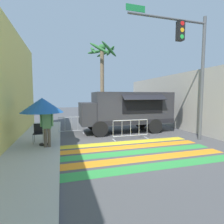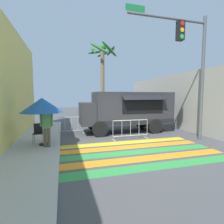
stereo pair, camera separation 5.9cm
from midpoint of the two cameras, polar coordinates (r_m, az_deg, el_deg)
ground_plane at (r=8.27m, az=6.46°, el=-10.83°), size 60.00×60.00×0.00m
concrete_wall_right at (r=13.04m, az=21.62°, el=3.28°), size 0.20×16.00×3.86m
crosswalk_painted at (r=7.43m, az=9.33°, el=-12.68°), size 6.40×3.60×0.01m
food_truck at (r=11.12m, az=4.53°, el=1.01°), size 5.72×2.54×2.52m
traffic_signal_pole at (r=9.77m, az=24.26°, el=16.43°), size 4.27×0.29×6.23m
patio_umbrella at (r=8.18m, az=-21.69°, el=2.03°), size 1.81×1.81×2.08m
folding_chair at (r=8.85m, az=-22.63°, el=-5.82°), size 0.45×0.45×0.87m
vendor_person at (r=7.87m, az=-20.36°, el=-3.80°), size 0.53×0.22×1.70m
barricade_front at (r=9.35m, az=6.25°, el=-5.76°), size 1.97×0.44×1.03m
barricade_side at (r=10.88m, az=-12.91°, el=-4.39°), size 1.53×0.44×1.03m
palm_tree at (r=15.25m, az=-2.99°, el=14.64°), size 2.49×2.58×6.62m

